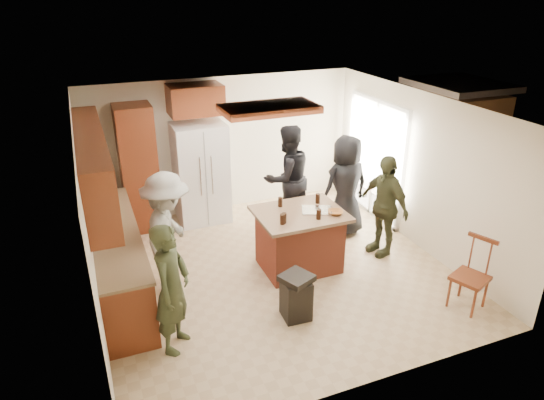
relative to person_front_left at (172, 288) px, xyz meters
name	(u,v)px	position (x,y,z in m)	size (l,w,h in m)	color
room_shell	(442,150)	(6.09, 2.76, 0.06)	(8.00, 5.20, 5.00)	tan
person_front_left	(172,288)	(0.00, 0.00, 0.00)	(0.59, 0.43, 1.62)	#303820
person_behind_left	(287,178)	(2.47, 2.37, 0.12)	(0.90, 0.56, 1.86)	black
person_behind_right	(346,186)	(3.28, 1.79, 0.07)	(0.86, 0.56, 1.75)	black
person_side_right	(384,206)	(3.51, 0.99, 0.01)	(0.96, 0.49, 1.64)	#373A21
person_counter	(168,235)	(0.18, 1.15, 0.08)	(1.15, 0.53, 1.78)	gray
left_cabinetry	(110,228)	(-0.53, 1.51, 0.15)	(0.64, 3.00, 2.30)	maroon
back_wall_units	(153,151)	(0.38, 3.31, 0.57)	(1.80, 0.60, 2.45)	maroon
refrigerator	(201,173)	(1.16, 3.23, 0.09)	(0.90, 0.76, 1.80)	white
kitchen_island	(299,240)	(2.10, 1.06, -0.34)	(1.28, 1.03, 0.93)	brown
island_items	(314,211)	(2.27, 0.95, 0.16)	(1.01, 0.71, 0.15)	silver
trash_bin	(296,296)	(1.55, -0.03, -0.49)	(0.47, 0.47, 0.63)	black
spindle_chair	(471,277)	(3.78, -0.68, -0.36)	(0.55, 0.55, 0.99)	maroon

